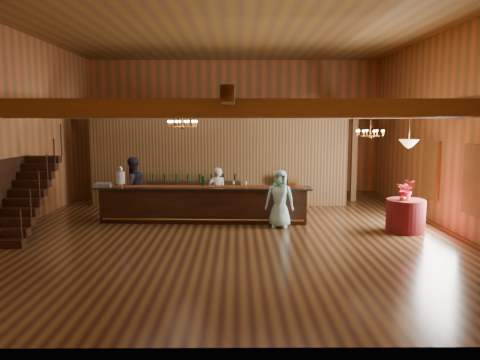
{
  "coord_description": "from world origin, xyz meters",
  "views": [
    {
      "loc": [
        0.12,
        -12.88,
        3.0
      ],
      "look_at": [
        0.21,
        0.38,
        1.31
      ],
      "focal_mm": 35.0,
      "sensor_mm": 36.0,
      "label": 1
    }
  ],
  "objects_px": {
    "backbar_shelf": "(194,195)",
    "guest": "(280,199)",
    "floor_plant": "(277,190)",
    "beverage_dispenser": "(120,177)",
    "bartender": "(217,192)",
    "round_table": "(405,216)",
    "staff_second": "(132,188)",
    "pendant_lamp": "(409,143)",
    "chandelier_right": "(370,133)",
    "tasting_bar": "(203,204)",
    "raffle_drum": "(292,182)",
    "chandelier_left": "(182,124)"
  },
  "relations": [
    {
      "from": "chandelier_right",
      "to": "guest",
      "type": "distance_m",
      "value": 3.31
    },
    {
      "from": "guest",
      "to": "beverage_dispenser",
      "type": "bearing_deg",
      "value": 179.96
    },
    {
      "from": "chandelier_right",
      "to": "guest",
      "type": "xyz_separation_m",
      "value": [
        -2.67,
        -0.66,
        -1.83
      ]
    },
    {
      "from": "beverage_dispenser",
      "to": "chandelier_left",
      "type": "bearing_deg",
      "value": -23.25
    },
    {
      "from": "backbar_shelf",
      "to": "chandelier_right",
      "type": "relative_size",
      "value": 4.01
    },
    {
      "from": "bartender",
      "to": "floor_plant",
      "type": "distance_m",
      "value": 2.67
    },
    {
      "from": "floor_plant",
      "to": "beverage_dispenser",
      "type": "bearing_deg",
      "value": -153.99
    },
    {
      "from": "chandelier_right",
      "to": "staff_second",
      "type": "relative_size",
      "value": 0.42
    },
    {
      "from": "pendant_lamp",
      "to": "staff_second",
      "type": "height_order",
      "value": "pendant_lamp"
    },
    {
      "from": "backbar_shelf",
      "to": "floor_plant",
      "type": "xyz_separation_m",
      "value": [
        2.88,
        0.27,
        0.13
      ]
    },
    {
      "from": "round_table",
      "to": "pendant_lamp",
      "type": "relative_size",
      "value": 1.14
    },
    {
      "from": "round_table",
      "to": "staff_second",
      "type": "height_order",
      "value": "staff_second"
    },
    {
      "from": "guest",
      "to": "chandelier_right",
      "type": "bearing_deg",
      "value": 24.66
    },
    {
      "from": "staff_second",
      "to": "chandelier_right",
      "type": "bearing_deg",
      "value": 135.72
    },
    {
      "from": "raffle_drum",
      "to": "pendant_lamp",
      "type": "bearing_deg",
      "value": -20.52
    },
    {
      "from": "bartender",
      "to": "guest",
      "type": "xyz_separation_m",
      "value": [
        1.82,
        -1.55,
        0.04
      ]
    },
    {
      "from": "raffle_drum",
      "to": "chandelier_right",
      "type": "relative_size",
      "value": 0.43
    },
    {
      "from": "round_table",
      "to": "chandelier_right",
      "type": "height_order",
      "value": "chandelier_right"
    },
    {
      "from": "backbar_shelf",
      "to": "round_table",
      "type": "relative_size",
      "value": 3.13
    },
    {
      "from": "staff_second",
      "to": "bartender",
      "type": "bearing_deg",
      "value": 145.35
    },
    {
      "from": "tasting_bar",
      "to": "backbar_shelf",
      "type": "xyz_separation_m",
      "value": [
        -0.48,
        2.27,
        -0.09
      ]
    },
    {
      "from": "beverage_dispenser",
      "to": "raffle_drum",
      "type": "bearing_deg",
      "value": -3.79
    },
    {
      "from": "staff_second",
      "to": "floor_plant",
      "type": "distance_m",
      "value": 5.03
    },
    {
      "from": "raffle_drum",
      "to": "backbar_shelf",
      "type": "xyz_separation_m",
      "value": [
        -3.07,
        2.44,
        -0.78
      ]
    },
    {
      "from": "beverage_dispenser",
      "to": "chandelier_right",
      "type": "relative_size",
      "value": 0.75
    },
    {
      "from": "tasting_bar",
      "to": "guest",
      "type": "height_order",
      "value": "guest"
    },
    {
      "from": "beverage_dispenser",
      "to": "floor_plant",
      "type": "bearing_deg",
      "value": 26.01
    },
    {
      "from": "raffle_drum",
      "to": "backbar_shelf",
      "type": "distance_m",
      "value": 4.0
    },
    {
      "from": "backbar_shelf",
      "to": "floor_plant",
      "type": "distance_m",
      "value": 2.89
    },
    {
      "from": "chandelier_left",
      "to": "pendant_lamp",
      "type": "bearing_deg",
      "value": -5.66
    },
    {
      "from": "bartender",
      "to": "floor_plant",
      "type": "xyz_separation_m",
      "value": [
        2.02,
        1.73,
        -0.2
      ]
    },
    {
      "from": "tasting_bar",
      "to": "backbar_shelf",
      "type": "relative_size",
      "value": 1.99
    },
    {
      "from": "tasting_bar",
      "to": "chandelier_right",
      "type": "relative_size",
      "value": 7.98
    },
    {
      "from": "round_table",
      "to": "floor_plant",
      "type": "distance_m",
      "value": 4.96
    },
    {
      "from": "tasting_bar",
      "to": "chandelier_left",
      "type": "xyz_separation_m",
      "value": [
        -0.51,
        -0.68,
        2.38
      ]
    },
    {
      "from": "floor_plant",
      "to": "pendant_lamp",
      "type": "bearing_deg",
      "value": -50.43
    },
    {
      "from": "chandelier_left",
      "to": "floor_plant",
      "type": "bearing_deg",
      "value": 47.96
    },
    {
      "from": "staff_second",
      "to": "round_table",
      "type": "bearing_deg",
      "value": 127.63
    },
    {
      "from": "beverage_dispenser",
      "to": "chandelier_right",
      "type": "distance_m",
      "value": 7.46
    },
    {
      "from": "backbar_shelf",
      "to": "bartender",
      "type": "relative_size",
      "value": 2.07
    },
    {
      "from": "tasting_bar",
      "to": "raffle_drum",
      "type": "distance_m",
      "value": 2.69
    },
    {
      "from": "tasting_bar",
      "to": "backbar_shelf",
      "type": "height_order",
      "value": "tasting_bar"
    },
    {
      "from": "floor_plant",
      "to": "staff_second",
      "type": "bearing_deg",
      "value": -157.62
    },
    {
      "from": "round_table",
      "to": "beverage_dispenser",
      "type": "bearing_deg",
      "value": 169.79
    },
    {
      "from": "backbar_shelf",
      "to": "guest",
      "type": "height_order",
      "value": "guest"
    },
    {
      "from": "pendant_lamp",
      "to": "raffle_drum",
      "type": "bearing_deg",
      "value": 159.48
    },
    {
      "from": "guest",
      "to": "round_table",
      "type": "bearing_deg",
      "value": 1.59
    },
    {
      "from": "tasting_bar",
      "to": "staff_second",
      "type": "xyz_separation_m",
      "value": [
        -2.23,
        0.64,
        0.41
      ]
    },
    {
      "from": "pendant_lamp",
      "to": "guest",
      "type": "distance_m",
      "value": 3.76
    },
    {
      "from": "raffle_drum",
      "to": "floor_plant",
      "type": "bearing_deg",
      "value": 94.04
    }
  ]
}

